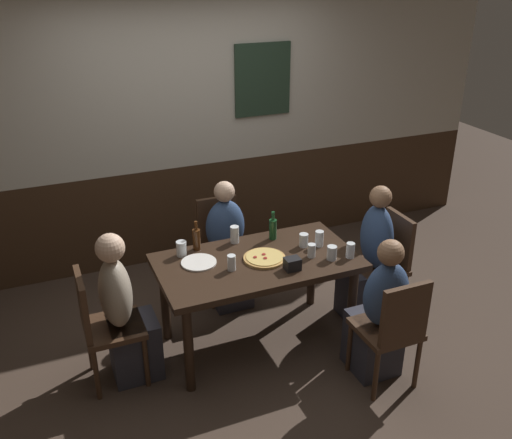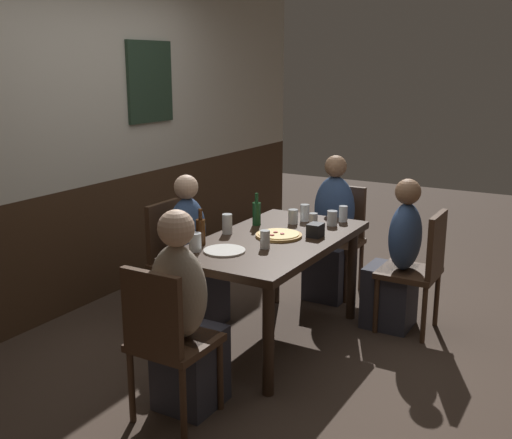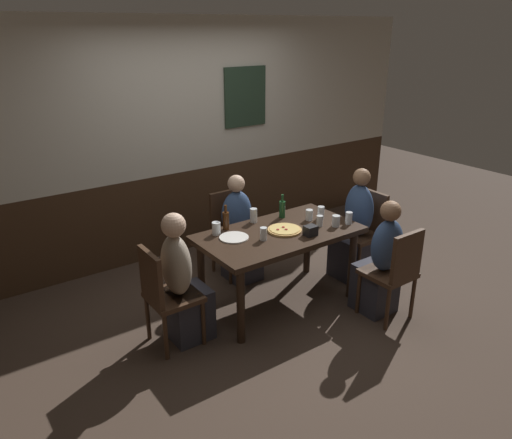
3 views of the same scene
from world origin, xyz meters
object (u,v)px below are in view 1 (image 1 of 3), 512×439
object	(u,v)px
person_right_near	(379,319)
beer_glass_half	(319,240)
pint_glass_pale	(350,251)
plate_white_large	(199,262)
chair_head_west	(102,322)
person_mid_far	(228,254)
chair_head_east	(386,259)
beer_bottle_green	(273,228)
dining_table	(257,270)
condiment_caddy	(292,264)
person_head_east	(369,264)
tumbler_short	(304,241)
pizza	(264,258)
beer_glass_tall	(235,235)
pint_glass_stout	(312,251)
chair_right_near	(393,327)
highball_clear	(232,263)
tumbler_water	(332,254)
beer_bottle_brown	(197,239)
chair_mid_far	(221,242)
pint_glass_amber	(181,249)

from	to	relation	value
person_right_near	beer_glass_half	world-z (taller)	person_right_near
pint_glass_pale	plate_white_large	xyz separation A→B (m)	(-1.07, 0.35, -0.05)
chair_head_west	person_mid_far	size ratio (longest dim) A/B	0.80
person_right_near	chair_head_east	bearing A→B (deg)	52.35
chair_head_east	beer_bottle_green	size ratio (longest dim) A/B	3.76
chair_head_east	pint_glass_pale	world-z (taller)	chair_head_east
dining_table	pint_glass_pale	size ratio (longest dim) A/B	12.76
condiment_caddy	person_head_east	bearing A→B (deg)	15.61
person_right_near	tumbler_short	world-z (taller)	person_right_near
person_head_east	beer_bottle_green	world-z (taller)	person_head_east
person_right_near	pizza	distance (m)	0.93
beer_glass_tall	pint_glass_stout	world-z (taller)	beer_glass_tall
chair_right_near	pint_glass_pale	size ratio (longest dim) A/B	7.55
tumbler_short	person_head_east	bearing A→B (deg)	-5.51
beer_bottle_green	condiment_caddy	bearing A→B (deg)	-98.09
highball_clear	tumbler_water	bearing A→B (deg)	-10.77
chair_right_near	beer_bottle_brown	bearing A→B (deg)	131.60
dining_table	pizza	world-z (taller)	pizza
pizza	beer_glass_half	bearing A→B (deg)	4.45
chair_mid_far	person_head_east	size ratio (longest dim) A/B	0.76
chair_mid_far	beer_glass_tall	world-z (taller)	chair_mid_far
chair_right_near	condiment_caddy	distance (m)	0.81
chair_head_east	beer_bottle_green	world-z (taller)	beer_bottle_green
beer_glass_half	condiment_caddy	xyz separation A→B (m)	(-0.35, -0.25, -0.01)
pint_glass_amber	plate_white_large	xyz separation A→B (m)	(0.08, -0.16, -0.05)
dining_table	pint_glass_pale	distance (m)	0.71
highball_clear	condiment_caddy	size ratio (longest dim) A/B	1.05
chair_head_east	beer_bottle_green	xyz separation A→B (m)	(-0.91, 0.27, 0.33)
person_head_east	pizza	world-z (taller)	person_head_east
beer_glass_tall	chair_head_west	bearing A→B (deg)	-163.65
beer_glass_half	chair_head_west	bearing A→B (deg)	-179.37
chair_right_near	condiment_caddy	world-z (taller)	chair_right_near
chair_mid_far	person_head_east	bearing A→B (deg)	-39.38
chair_head_west	person_mid_far	xyz separation A→B (m)	(1.16, 0.65, -0.04)
person_right_near	pint_glass_amber	size ratio (longest dim) A/B	9.56
chair_head_east	tumbler_short	xyz separation A→B (m)	(-0.75, 0.06, 0.29)
person_right_near	highball_clear	xyz separation A→B (m)	(-0.88, 0.59, 0.33)
person_right_near	tumbler_water	distance (m)	0.57
chair_right_near	person_mid_far	world-z (taller)	person_mid_far
chair_head_east	person_head_east	size ratio (longest dim) A/B	0.76
beer_glass_half	beer_bottle_brown	world-z (taller)	beer_bottle_brown
chair_head_east	pint_glass_stout	distance (m)	0.83
tumbler_short	plate_white_large	distance (m)	0.83
chair_right_near	beer_bottle_green	world-z (taller)	beer_bottle_green
person_right_near	tumbler_water	xyz separation A→B (m)	(-0.15, 0.45, 0.33)
dining_table	person_right_near	bearing A→B (deg)	-45.00
dining_table	chair_head_west	world-z (taller)	chair_head_west
beer_glass_tall	beer_bottle_green	size ratio (longest dim) A/B	0.58
chair_right_near	person_right_near	world-z (taller)	person_right_near
person_right_near	beer_bottle_green	xyz separation A→B (m)	(-0.41, 0.92, 0.37)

